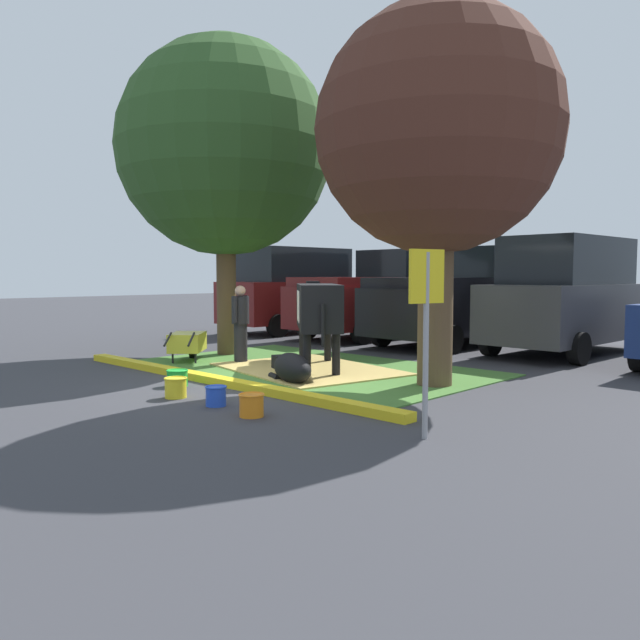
# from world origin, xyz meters

# --- Properties ---
(ground_plane) EXTENTS (80.00, 80.00, 0.00)m
(ground_plane) POSITION_xyz_m (0.00, 0.00, 0.00)
(ground_plane) COLOR #38383D
(grass_island) EXTENTS (6.50, 4.03, 0.02)m
(grass_island) POSITION_xyz_m (-0.41, 1.61, 0.01)
(grass_island) COLOR #477A33
(grass_island) RESTS_ON ground
(curb_yellow) EXTENTS (7.70, 0.24, 0.12)m
(curb_yellow) POSITION_xyz_m (-0.41, -0.55, 0.06)
(curb_yellow) COLOR yellow
(curb_yellow) RESTS_ON ground
(hay_bedding) EXTENTS (3.61, 2.98, 0.04)m
(hay_bedding) POSITION_xyz_m (-0.23, 1.42, 0.03)
(hay_bedding) COLOR tan
(hay_bedding) RESTS_ON ground
(shade_tree_left) EXTENTS (4.52, 4.52, 6.65)m
(shade_tree_left) POSITION_xyz_m (-3.08, 1.77, 4.38)
(shade_tree_left) COLOR brown
(shade_tree_left) RESTS_ON ground
(shade_tree_right) EXTENTS (3.74, 3.74, 5.78)m
(shade_tree_right) POSITION_xyz_m (2.25, 1.71, 3.87)
(shade_tree_right) COLOR brown
(shade_tree_right) RESTS_ON ground
(cow_holstein) EXTENTS (2.58, 2.38, 1.59)m
(cow_holstein) POSITION_xyz_m (-0.26, 1.69, 1.14)
(cow_holstein) COLOR black
(cow_holstein) RESTS_ON ground
(calf_lying) EXTENTS (1.32, 0.86, 0.48)m
(calf_lying) POSITION_xyz_m (0.45, 0.36, 0.24)
(calf_lying) COLOR black
(calf_lying) RESTS_ON ground
(person_handler) EXTENTS (0.34, 0.49, 1.52)m
(person_handler) POSITION_xyz_m (-1.83, 1.15, 0.81)
(person_handler) COLOR black
(person_handler) RESTS_ON ground
(wheelbarrow) EXTENTS (1.33, 1.36, 0.63)m
(wheelbarrow) POSITION_xyz_m (-2.75, 0.55, 0.39)
(wheelbarrow) COLOR gold
(wheelbarrow) RESTS_ON ground
(parking_sign) EXTENTS (0.16, 0.43, 1.99)m
(parking_sign) POSITION_xyz_m (3.94, -0.99, 1.40)
(parking_sign) COLOR #99999E
(parking_sign) RESTS_ON ground
(bucket_green) EXTENTS (0.34, 0.34, 0.26)m
(bucket_green) POSITION_xyz_m (-0.59, -1.09, 0.14)
(bucket_green) COLOR green
(bucket_green) RESTS_ON ground
(bucket_yellow) EXTENTS (0.32, 0.32, 0.29)m
(bucket_yellow) POSITION_xyz_m (0.17, -1.61, 0.15)
(bucket_yellow) COLOR yellow
(bucket_yellow) RESTS_ON ground
(bucket_blue) EXTENTS (0.29, 0.29, 0.26)m
(bucket_blue) POSITION_xyz_m (1.02, -1.54, 0.14)
(bucket_blue) COLOR blue
(bucket_blue) RESTS_ON ground
(bucket_orange) EXTENTS (0.32, 0.32, 0.28)m
(bucket_orange) POSITION_xyz_m (1.84, -1.61, 0.15)
(bucket_orange) COLOR orange
(bucket_orange) RESTS_ON ground
(suv_black) EXTENTS (2.27, 4.68, 2.52)m
(suv_black) POSITION_xyz_m (-5.95, 6.56, 1.27)
(suv_black) COLOR maroon
(suv_black) RESTS_ON ground
(pickup_truck_maroon) EXTENTS (2.40, 5.48, 2.42)m
(pickup_truck_maroon) POSITION_xyz_m (-3.17, 7.18, 1.11)
(pickup_truck_maroon) COLOR maroon
(pickup_truck_maroon) RESTS_ON ground
(pickup_truck_black) EXTENTS (2.40, 5.48, 2.42)m
(pickup_truck_black) POSITION_xyz_m (-0.58, 7.12, 1.11)
(pickup_truck_black) COLOR black
(pickup_truck_black) RESTS_ON ground
(suv_dark_grey) EXTENTS (2.27, 4.68, 2.52)m
(suv_dark_grey) POSITION_xyz_m (2.11, 7.02, 1.27)
(suv_dark_grey) COLOR #3D3D42
(suv_dark_grey) RESTS_ON ground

